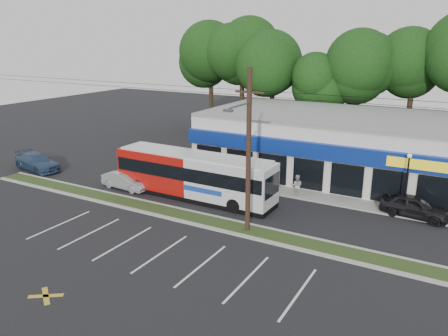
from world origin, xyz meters
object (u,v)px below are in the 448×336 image
at_px(pedestrian_b, 297,186).
at_px(pedestrian_a, 272,192).
at_px(utility_pole, 245,147).
at_px(lamp_post, 407,176).
at_px(car_silver, 126,180).
at_px(metrobus, 194,174).
at_px(car_dark, 415,207).
at_px(car_blue, 37,162).

bearing_deg(pedestrian_b, pedestrian_a, 53.58).
distance_m(utility_pole, pedestrian_a, 6.76).
height_order(lamp_post, pedestrian_b, lamp_post).
bearing_deg(utility_pole, car_silver, 167.73).
height_order(utility_pole, lamp_post, utility_pole).
bearing_deg(pedestrian_b, car_silver, 7.01).
distance_m(car_silver, pedestrian_a, 11.72).
bearing_deg(car_silver, metrobus, -77.45).
height_order(utility_pole, car_dark, utility_pole).
height_order(car_silver, pedestrian_a, pedestrian_a).
bearing_deg(car_silver, car_dark, -73.70).
height_order(metrobus, car_blue, metrobus).
xyz_separation_m(utility_pole, pedestrian_a, (-0.38, 5.07, -4.45)).
bearing_deg(metrobus, utility_pole, -30.18).
relative_size(lamp_post, pedestrian_a, 2.20).
xyz_separation_m(car_silver, pedestrian_a, (11.45, 2.50, 0.27)).
xyz_separation_m(utility_pole, car_silver, (-11.83, 2.57, -4.72)).
bearing_deg(car_dark, car_blue, 107.23).
bearing_deg(utility_pole, pedestrian_b, 85.46).
bearing_deg(car_blue, pedestrian_b, -69.03).
xyz_separation_m(metrobus, pedestrian_b, (6.64, 4.00, -0.96)).
height_order(utility_pole, pedestrian_b, utility_pole).
distance_m(lamp_post, pedestrian_b, 7.79).
bearing_deg(car_dark, lamp_post, 76.59).
height_order(metrobus, pedestrian_b, metrobus).
height_order(car_dark, pedestrian_a, pedestrian_a).
xyz_separation_m(lamp_post, car_blue, (-30.60, -5.30, -1.92)).
distance_m(metrobus, car_silver, 5.98).
distance_m(utility_pole, pedestrian_b, 8.86).
relative_size(lamp_post, pedestrian_b, 2.50).
xyz_separation_m(metrobus, car_dark, (14.97, 4.00, -1.05)).
xyz_separation_m(car_dark, pedestrian_b, (-8.33, 0.00, 0.10)).
relative_size(lamp_post, car_blue, 0.82).
distance_m(utility_pole, car_blue, 23.05).
relative_size(car_dark, pedestrian_a, 2.30).
height_order(metrobus, car_dark, metrobus).
bearing_deg(car_dark, car_silver, 111.71).
distance_m(car_silver, car_blue, 10.60).
xyz_separation_m(utility_pole, pedestrian_b, (0.60, 7.57, -4.56)).
relative_size(lamp_post, metrobus, 0.33).
xyz_separation_m(pedestrian_a, pedestrian_b, (0.99, 2.50, -0.11)).
bearing_deg(car_blue, car_silver, -81.28).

